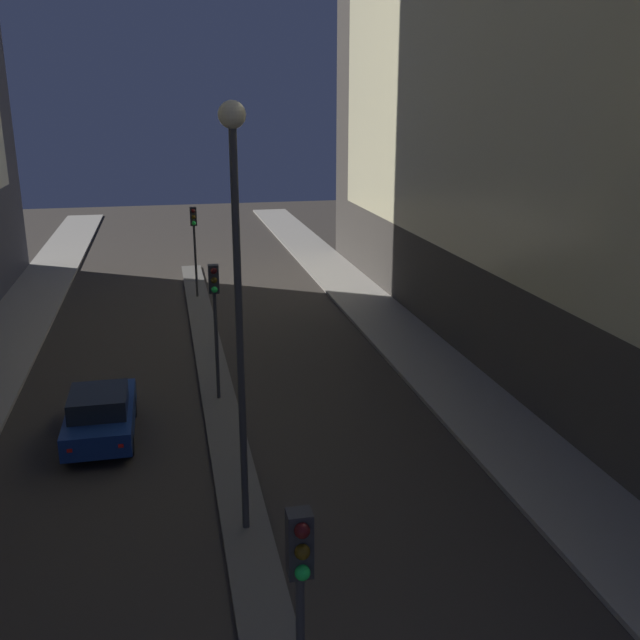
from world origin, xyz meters
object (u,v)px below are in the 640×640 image
Objects in this scene: car_left_lane at (101,414)px; traffic_light_mid at (215,302)px; street_lamp at (237,253)px; traffic_light_far at (194,232)px; traffic_light_near at (300,595)px.

traffic_light_mid is at bearing 29.20° from car_left_lane.
street_lamp is 8.79m from car_left_lane.
traffic_light_far is at bearing 76.82° from car_left_lane.
traffic_light_near reaches higher than car_left_lane.
traffic_light_far reaches higher than car_left_lane.
traffic_light_far is (0.00, 13.21, 0.00)m from traffic_light_mid.
car_left_lane is at bearing 106.05° from traffic_light_near.
street_lamp is at bearing -90.00° from traffic_light_far.
traffic_light_near is 7.41m from street_lamp.
street_lamp is at bearing -90.00° from traffic_light_mid.
traffic_light_near is at bearing -90.00° from street_lamp.
car_left_lane is (-3.56, -1.99, -2.63)m from traffic_light_mid.
traffic_light_far is 0.48× the size of street_lamp.
traffic_light_near is 1.07× the size of car_left_lane.
street_lamp reaches higher than traffic_light_near.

